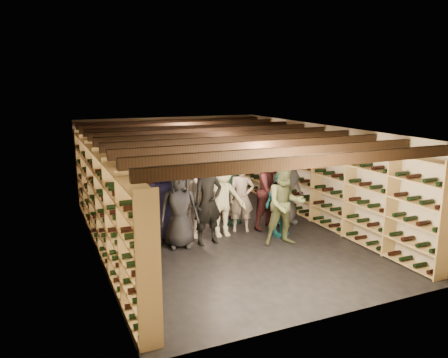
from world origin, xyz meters
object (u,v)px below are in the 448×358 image
at_px(person_8, 272,191).
at_px(person_11, 217,185).
at_px(person_3, 222,199).
at_px(person_1, 208,202).
at_px(crate_stack_left, 195,192).
at_px(person_6, 164,200).
at_px(crate_stack_right, 227,196).
at_px(person_7, 242,198).
at_px(crate_loose, 204,206).
at_px(person_0, 179,209).
at_px(person_5, 155,201).
at_px(person_9, 189,196).
at_px(person_10, 231,189).
at_px(person_4, 280,203).
at_px(person_12, 286,186).
at_px(person_2, 285,204).

distance_m(person_8, person_11, 1.52).
bearing_deg(person_3, person_1, -143.93).
height_order(crate_stack_left, person_6, person_6).
bearing_deg(person_6, crate_stack_right, 44.59).
bearing_deg(person_7, person_6, -163.39).
height_order(crate_loose, person_0, person_0).
bearing_deg(person_5, person_9, -43.06).
bearing_deg(person_8, person_10, 115.71).
bearing_deg(person_0, person_4, 5.28).
relative_size(crate_stack_left, person_0, 0.51).
xyz_separation_m(person_6, person_9, (0.55, -0.09, 0.05)).
xyz_separation_m(crate_stack_left, person_6, (-1.50, -2.19, 0.48)).
xyz_separation_m(person_9, person_11, (1.13, 1.11, -0.08)).
height_order(crate_stack_right, person_1, person_1).
bearing_deg(person_4, person_1, 153.07).
bearing_deg(crate_stack_left, person_5, -133.54).
height_order(person_5, person_7, person_7).
bearing_deg(crate_loose, person_6, -130.61).
relative_size(person_5, person_6, 0.84).
relative_size(crate_loose, person_1, 0.27).
bearing_deg(crate_loose, person_10, -82.69).
bearing_deg(crate_stack_right, person_6, -137.21).
distance_m(crate_loose, person_1, 2.76).
relative_size(person_10, person_11, 0.99).
relative_size(person_1, person_11, 1.05).
bearing_deg(person_6, person_1, -34.33).
height_order(person_3, person_6, person_6).
height_order(person_4, person_12, person_12).
height_order(person_0, person_5, person_0).
bearing_deg(crate_stack_right, person_0, -129.43).
distance_m(person_1, person_2, 1.63).
xyz_separation_m(person_1, person_11, (0.89, 1.61, -0.04)).
distance_m(crate_stack_right, person_3, 3.00).
bearing_deg(person_3, person_5, 151.20).
xyz_separation_m(person_2, person_3, (-1.00, 1.01, -0.02)).
distance_m(crate_stack_right, person_6, 3.53).
xyz_separation_m(person_1, person_6, (-0.79, 0.58, -0.01)).
bearing_deg(person_3, person_0, -164.09).
relative_size(person_0, person_5, 1.10).
bearing_deg(person_3, person_7, 18.86).
xyz_separation_m(person_3, person_6, (-1.26, 0.28, 0.04)).
bearing_deg(person_3, person_4, -19.23).
height_order(person_3, person_10, person_3).
relative_size(person_3, person_11, 0.99).
bearing_deg(person_2, person_5, 152.80).
relative_size(crate_stack_right, person_10, 0.31).
distance_m(person_0, person_1, 0.63).
xyz_separation_m(crate_stack_left, person_9, (-0.96, -2.28, 0.53)).
bearing_deg(crate_loose, person_5, -141.24).
height_order(person_4, person_11, person_11).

